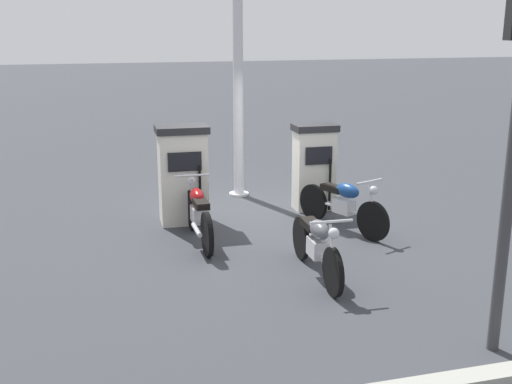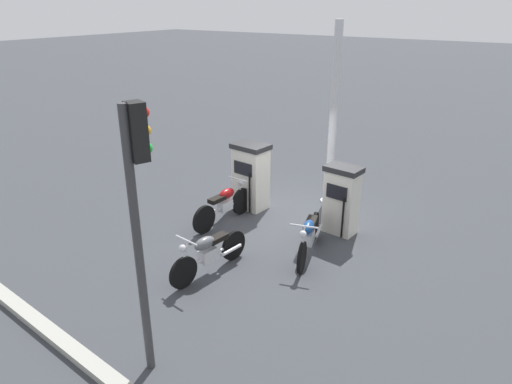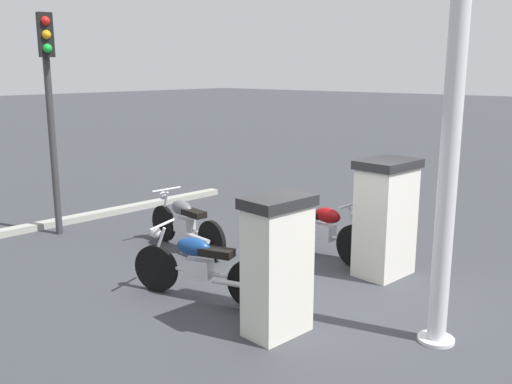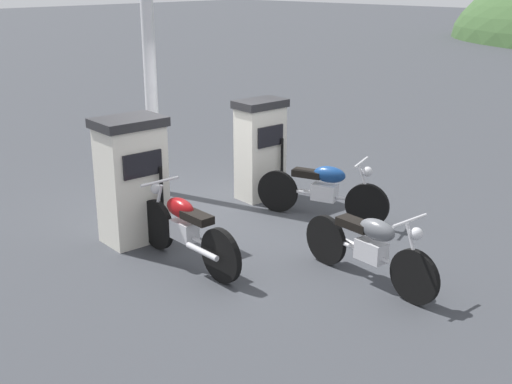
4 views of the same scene
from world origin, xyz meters
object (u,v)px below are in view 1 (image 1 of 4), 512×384
object	(u,v)px
motorcycle_near_pump	(198,213)
canopy_support_pole	(238,86)
fuel_pump_far	(314,167)
motorcycle_extra	(317,244)
motorcycle_far_pump	(343,204)
fuel_pump_near	(183,174)

from	to	relation	value
motorcycle_near_pump	canopy_support_pole	size ratio (longest dim) A/B	0.44
fuel_pump_far	motorcycle_extra	xyz separation A→B (m)	(3.04, -1.36, -0.35)
fuel_pump_far	motorcycle_near_pump	bearing A→B (deg)	-66.48
motorcycle_near_pump	motorcycle_extra	distance (m)	2.26
fuel_pump_far	motorcycle_far_pump	world-z (taller)	fuel_pump_far
motorcycle_near_pump	motorcycle_extra	xyz separation A→B (m)	(1.95, 1.13, -0.00)
canopy_support_pole	fuel_pump_near	bearing A→B (deg)	-45.49
fuel_pump_far	motorcycle_extra	size ratio (longest dim) A/B	0.81
fuel_pump_far	motorcycle_far_pump	size ratio (longest dim) A/B	0.81
motorcycle_near_pump	motorcycle_extra	world-z (taller)	motorcycle_near_pump
motorcycle_near_pump	motorcycle_extra	size ratio (longest dim) A/B	1.01
fuel_pump_near	motorcycle_extra	world-z (taller)	fuel_pump_near
canopy_support_pole	motorcycle_far_pump	bearing A→B (deg)	17.79
motorcycle_near_pump	motorcycle_extra	bearing A→B (deg)	30.00
fuel_pump_near	motorcycle_extra	distance (m)	3.26
fuel_pump_far	canopy_support_pole	xyz separation A→B (m)	(-1.46, -0.99, 1.39)
canopy_support_pole	fuel_pump_far	bearing A→B (deg)	34.15
motorcycle_far_pump	canopy_support_pole	size ratio (longest dim) A/B	0.43
fuel_pump_far	motorcycle_far_pump	bearing A→B (deg)	-3.76
fuel_pump_near	fuel_pump_far	world-z (taller)	fuel_pump_near
motorcycle_near_pump	fuel_pump_near	bearing A→B (deg)	178.99
fuel_pump_near	motorcycle_far_pump	distance (m)	2.76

